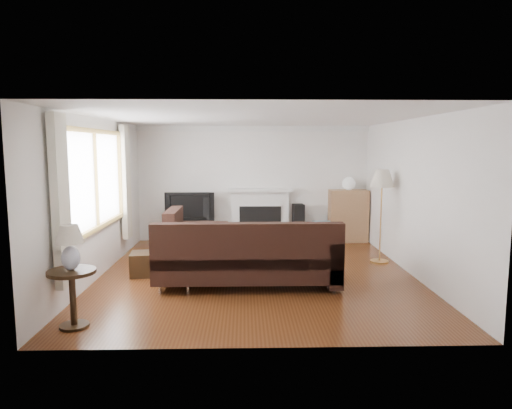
{
  "coord_description": "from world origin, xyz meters",
  "views": [
    {
      "loc": [
        -0.19,
        -7.2,
        2.05
      ],
      "look_at": [
        0.0,
        0.3,
        1.1
      ],
      "focal_mm": 32.0,
      "sensor_mm": 36.0,
      "label": 1
    }
  ],
  "objects_px": {
    "floor_lamp": "(381,216)",
    "coffee_table": "(242,249)",
    "sectional_sofa": "(247,254)",
    "bookshelf": "(348,216)",
    "tv_stand": "(191,231)",
    "side_table": "(73,299)"
  },
  "relations": [
    {
      "from": "floor_lamp",
      "to": "coffee_table",
      "type": "bearing_deg",
      "value": 173.16
    },
    {
      "from": "sectional_sofa",
      "to": "floor_lamp",
      "type": "height_order",
      "value": "floor_lamp"
    },
    {
      "from": "bookshelf",
      "to": "sectional_sofa",
      "type": "relative_size",
      "value": 0.39
    },
    {
      "from": "tv_stand",
      "to": "side_table",
      "type": "distance_m",
      "value": 4.71
    },
    {
      "from": "side_table",
      "to": "sectional_sofa",
      "type": "bearing_deg",
      "value": 37.78
    },
    {
      "from": "bookshelf",
      "to": "side_table",
      "type": "distance_m",
      "value": 6.29
    },
    {
      "from": "sectional_sofa",
      "to": "coffee_table",
      "type": "xyz_separation_m",
      "value": [
        -0.09,
        1.59,
        -0.27
      ]
    },
    {
      "from": "sectional_sofa",
      "to": "side_table",
      "type": "height_order",
      "value": "sectional_sofa"
    },
    {
      "from": "side_table",
      "to": "coffee_table",
      "type": "bearing_deg",
      "value": 58.67
    },
    {
      "from": "sectional_sofa",
      "to": "coffee_table",
      "type": "bearing_deg",
      "value": 93.16
    },
    {
      "from": "sectional_sofa",
      "to": "floor_lamp",
      "type": "bearing_deg",
      "value": 28.62
    },
    {
      "from": "tv_stand",
      "to": "bookshelf",
      "type": "relative_size",
      "value": 0.88
    },
    {
      "from": "floor_lamp",
      "to": "side_table",
      "type": "relative_size",
      "value": 2.47
    },
    {
      "from": "coffee_table",
      "to": "tv_stand",
      "type": "bearing_deg",
      "value": 108.51
    },
    {
      "from": "sectional_sofa",
      "to": "side_table",
      "type": "relative_size",
      "value": 4.34
    },
    {
      "from": "floor_lamp",
      "to": "side_table",
      "type": "distance_m",
      "value": 5.24
    },
    {
      "from": "tv_stand",
      "to": "floor_lamp",
      "type": "distance_m",
      "value": 4.04
    },
    {
      "from": "coffee_table",
      "to": "side_table",
      "type": "distance_m",
      "value": 3.68
    },
    {
      "from": "bookshelf",
      "to": "side_table",
      "type": "height_order",
      "value": "bookshelf"
    },
    {
      "from": "bookshelf",
      "to": "sectional_sofa",
      "type": "bearing_deg",
      "value": -125.34
    },
    {
      "from": "sectional_sofa",
      "to": "tv_stand",
      "type": "bearing_deg",
      "value": 111.21
    },
    {
      "from": "bookshelf",
      "to": "coffee_table",
      "type": "bearing_deg",
      "value": -146.36
    }
  ]
}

